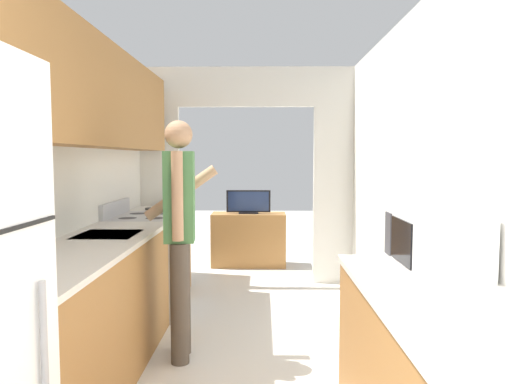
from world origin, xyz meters
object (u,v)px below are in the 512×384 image
(range_oven, at_px, (147,263))
(microwave, at_px, (435,239))
(knife, at_px, (150,209))
(tv_cabinet, at_px, (249,239))
(person, at_px, (180,232))
(television, at_px, (249,202))

(range_oven, xyz_separation_m, microwave, (1.95, -2.08, 0.61))
(range_oven, distance_m, knife, 0.71)
(tv_cabinet, bearing_deg, person, -98.01)
(microwave, relative_size, tv_cabinet, 0.51)
(television, bearing_deg, microwave, -75.17)
(range_oven, distance_m, television, 2.07)
(range_oven, xyz_separation_m, person, (0.51, -1.04, 0.47))
(television, bearing_deg, person, -98.12)
(person, xyz_separation_m, knife, (-0.60, 1.57, -0.01))
(range_oven, xyz_separation_m, television, (0.92, 1.81, 0.41))
(microwave, bearing_deg, person, 144.19)
(range_oven, relative_size, person, 0.61)
(person, relative_size, knife, 5.32)
(knife, bearing_deg, television, 11.82)
(person, height_order, television, person)
(range_oven, distance_m, tv_cabinet, 2.07)
(range_oven, bearing_deg, television, 63.03)
(tv_cabinet, bearing_deg, television, -90.00)
(range_oven, relative_size, tv_cabinet, 1.06)
(microwave, relative_size, television, 0.86)
(range_oven, height_order, television, range_oven)
(microwave, height_order, knife, microwave)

